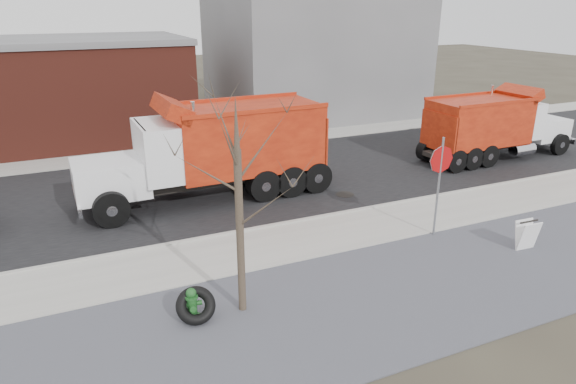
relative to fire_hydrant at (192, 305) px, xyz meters
name	(u,v)px	position (x,y,z in m)	size (l,w,h in m)	color
ground	(313,242)	(4.40, 2.51, -0.38)	(120.00, 120.00, 0.00)	#383328
gravel_verge	(376,298)	(4.40, -0.99, -0.37)	(60.00, 5.00, 0.03)	slate
sidewalk	(309,238)	(4.40, 2.76, -0.35)	(60.00, 2.50, 0.06)	#9E9B93
curb	(292,222)	(4.40, 4.06, -0.33)	(60.00, 0.15, 0.11)	#9E9B93
road	(244,181)	(4.40, 8.81, -0.37)	(60.00, 9.40, 0.02)	black
far_sidewalk	(206,147)	(4.40, 14.51, -0.35)	(60.00, 2.00, 0.06)	#9E9B93
building_grey	(313,50)	(13.40, 20.51, 3.62)	(12.00, 10.00, 8.00)	gray
bare_tree	(238,181)	(1.20, -0.09, 2.91)	(3.20, 3.20, 5.20)	#382D23
fire_hydrant	(192,305)	(0.00, 0.00, 0.00)	(0.47, 0.46, 0.83)	#245F24
truck_tire	(196,305)	(0.07, -0.07, 0.02)	(1.01, 0.93, 0.83)	black
stop_sign	(440,171)	(8.13, 1.41, 1.77)	(0.87, 0.07, 3.20)	gray
sandwich_board	(527,235)	(9.96, -0.53, 0.10)	(0.68, 0.45, 0.91)	white
dump_truck_red_a	(494,124)	(16.14, 7.17, 1.28)	(8.11, 2.40, 3.27)	black
dump_truck_red_b	(215,147)	(2.88, 7.49, 1.58)	(9.26, 2.83, 3.87)	black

